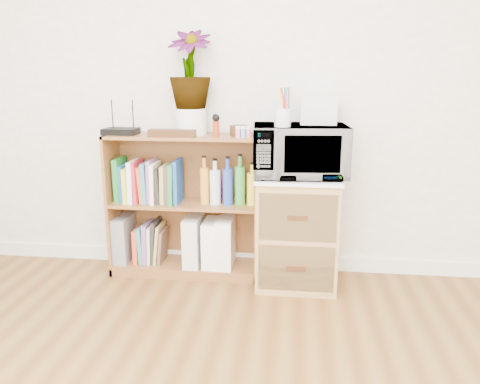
# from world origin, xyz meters

# --- Properties ---
(skirting_board) EXTENTS (4.00, 0.02, 0.10)m
(skirting_board) POSITION_xyz_m (0.00, 2.24, 0.05)
(skirting_board) COLOR white
(skirting_board) RESTS_ON ground
(bookshelf) EXTENTS (1.00, 0.30, 0.95)m
(bookshelf) POSITION_xyz_m (-0.35, 2.10, 0.47)
(bookshelf) COLOR brown
(bookshelf) RESTS_ON ground
(wicker_unit) EXTENTS (0.50, 0.45, 0.70)m
(wicker_unit) POSITION_xyz_m (0.40, 2.02, 0.35)
(wicker_unit) COLOR #9E7542
(wicker_unit) RESTS_ON ground
(microwave) EXTENTS (0.59, 0.43, 0.31)m
(microwave) POSITION_xyz_m (0.40, 2.02, 0.88)
(microwave) COLOR white
(microwave) RESTS_ON wicker_unit
(pen_cup) EXTENTS (0.10, 0.10, 0.11)m
(pen_cup) POSITION_xyz_m (0.30, 1.91, 1.09)
(pen_cup) COLOR silver
(pen_cup) RESTS_ON microwave
(small_appliance) EXTENTS (0.22, 0.18, 0.17)m
(small_appliance) POSITION_xyz_m (0.51, 2.09, 1.12)
(small_appliance) COLOR silver
(small_appliance) RESTS_ON microwave
(router) EXTENTS (0.22, 0.15, 0.04)m
(router) POSITION_xyz_m (-0.76, 2.08, 0.97)
(router) COLOR black
(router) RESTS_ON bookshelf
(white_bowl) EXTENTS (0.13, 0.13, 0.03)m
(white_bowl) POSITION_xyz_m (-0.52, 2.07, 0.97)
(white_bowl) COLOR silver
(white_bowl) RESTS_ON bookshelf
(plant_pot) EXTENTS (0.20, 0.20, 0.17)m
(plant_pot) POSITION_xyz_m (-0.30, 2.12, 1.03)
(plant_pot) COLOR white
(plant_pot) RESTS_ON bookshelf
(potted_plant) EXTENTS (0.27, 0.27, 0.49)m
(potted_plant) POSITION_xyz_m (-0.30, 2.12, 1.36)
(potted_plant) COLOR #3C6E2C
(potted_plant) RESTS_ON plant_pot
(trinket_box) EXTENTS (0.29, 0.07, 0.05)m
(trinket_box) POSITION_xyz_m (-0.39, 2.00, 0.97)
(trinket_box) COLOR #371A0F
(trinket_box) RESTS_ON bookshelf
(kokeshi_doll) EXTENTS (0.04, 0.04, 0.09)m
(kokeshi_doll) POSITION_xyz_m (-0.12, 2.06, 1.00)
(kokeshi_doll) COLOR #9B2F13
(kokeshi_doll) RESTS_ON bookshelf
(wooden_bowl) EXTENTS (0.11, 0.11, 0.07)m
(wooden_bowl) POSITION_xyz_m (0.01, 2.11, 0.98)
(wooden_bowl) COLOR #341E0E
(wooden_bowl) RESTS_ON bookshelf
(paint_jars) EXTENTS (0.10, 0.04, 0.05)m
(paint_jars) POSITION_xyz_m (0.05, 2.01, 0.97)
(paint_jars) COLOR pink
(paint_jars) RESTS_ON bookshelf
(file_box) EXTENTS (0.09, 0.25, 0.31)m
(file_box) POSITION_xyz_m (-0.78, 2.10, 0.23)
(file_box) COLOR slate
(file_box) RESTS_ON bookshelf
(magazine_holder_left) EXTENTS (0.11, 0.27, 0.33)m
(magazine_holder_left) POSITION_xyz_m (-0.29, 2.09, 0.24)
(magazine_holder_left) COLOR silver
(magazine_holder_left) RESTS_ON bookshelf
(magazine_holder_mid) EXTENTS (0.10, 0.25, 0.31)m
(magazine_holder_mid) POSITION_xyz_m (-0.17, 2.09, 0.22)
(magazine_holder_mid) COLOR white
(magazine_holder_mid) RESTS_ON bookshelf
(magazine_holder_right) EXTENTS (0.10, 0.26, 0.33)m
(magazine_holder_right) POSITION_xyz_m (-0.07, 2.09, 0.23)
(magazine_holder_right) COLOR white
(magazine_holder_right) RESTS_ON bookshelf
(cookbooks) EXTENTS (0.44, 0.20, 0.29)m
(cookbooks) POSITION_xyz_m (-0.59, 2.10, 0.63)
(cookbooks) COLOR #217D2D
(cookbooks) RESTS_ON bookshelf
(liquor_bottles) EXTENTS (0.46, 0.07, 0.32)m
(liquor_bottles) POSITION_xyz_m (-0.01, 2.10, 0.65)
(liquor_bottles) COLOR orange
(liquor_bottles) RESTS_ON bookshelf
(lower_books) EXTENTS (0.21, 0.19, 0.30)m
(lower_books) POSITION_xyz_m (-0.60, 2.10, 0.20)
(lower_books) COLOR #D74725
(lower_books) RESTS_ON bookshelf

